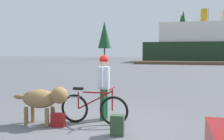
{
  "coord_description": "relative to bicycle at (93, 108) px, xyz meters",
  "views": [
    {
      "loc": [
        1.92,
        -5.88,
        1.76
      ],
      "look_at": [
        -0.06,
        1.61,
        1.2
      ],
      "focal_mm": 40.73,
      "sensor_mm": 36.0,
      "label": 1
    }
  ],
  "objects": [
    {
      "name": "dog",
      "position": [
        -1.14,
        -0.36,
        0.24
      ],
      "size": [
        1.44,
        0.53,
        0.93
      ],
      "color": "olive",
      "rests_on": "ground_plane"
    },
    {
      "name": "ground_plane",
      "position": [
        0.07,
        0.12,
        -0.38
      ],
      "size": [
        160.0,
        160.0,
        0.0
      ],
      "primitive_type": "plane",
      "color": "slate"
    },
    {
      "name": "backpack",
      "position": [
        0.76,
        -0.67,
        -0.17
      ],
      "size": [
        0.3,
        0.22,
        0.43
      ],
      "primitive_type": "cube",
      "rotation": [
        0.0,
        0.0,
        0.08
      ],
      "color": "#334C33",
      "rests_on": "ground_plane"
    },
    {
      "name": "bicycle",
      "position": [
        0.0,
        0.0,
        0.0
      ],
      "size": [
        1.71,
        0.44,
        0.91
      ],
      "color": "black",
      "rests_on": "ground_plane"
    },
    {
      "name": "handbag_pannier",
      "position": [
        -0.73,
        -0.41,
        -0.23
      ],
      "size": [
        0.35,
        0.24,
        0.31
      ],
      "primitive_type": "cube",
      "rotation": [
        0.0,
        0.0,
        0.19
      ],
      "color": "maroon",
      "rests_on": "ground_plane"
    },
    {
      "name": "ferry_boat",
      "position": [
        9.17,
        40.05,
        2.79
      ],
      "size": [
        25.82,
        7.73,
        8.96
      ],
      "color": "#1E331E",
      "rests_on": "ground_plane"
    },
    {
      "name": "person_cyclist",
      "position": [
        0.13,
        0.46,
        0.62
      ],
      "size": [
        0.32,
        0.53,
        1.67
      ],
      "color": "#19592D",
      "rests_on": "ground_plane"
    },
    {
      "name": "pine_tree_far_left",
      "position": [
        -16.13,
        55.54,
        5.58
      ],
      "size": [
        3.2,
        3.2,
        9.33
      ],
      "color": "#4C331E",
      "rests_on": "ground_plane"
    },
    {
      "name": "dock_pier",
      "position": [
        3.12,
        31.13,
        -0.18
      ],
      "size": [
        14.59,
        2.75,
        0.4
      ],
      "primitive_type": "cube",
      "color": "brown",
      "rests_on": "ground_plane"
    },
    {
      "name": "pine_tree_center",
      "position": [
        2.77,
        55.28,
        6.33
      ],
      "size": [
        3.8,
        3.8,
        11.19
      ],
      "color": "#4C331E",
      "rests_on": "ground_plane"
    },
    {
      "name": "sailboat_moored",
      "position": [
        6.65,
        40.14,
        0.14
      ],
      "size": [
        6.21,
        1.74,
        9.01
      ],
      "color": "navy",
      "rests_on": "ground_plane"
    },
    {
      "name": "pine_tree_mid_back",
      "position": [
        2.4,
        60.98,
        6.73
      ],
      "size": [
        2.86,
        2.86,
        11.2
      ],
      "color": "#4C331E",
      "rests_on": "ground_plane"
    }
  ]
}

